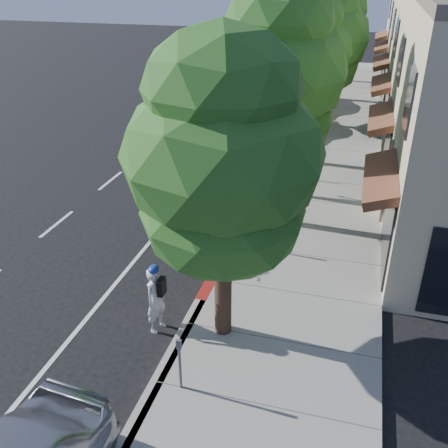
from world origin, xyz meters
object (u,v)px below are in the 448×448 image
(street_tree_2, at_px, (303,56))
(dark_suv_far, at_px, (312,71))
(street_tree_0, at_px, (223,161))
(street_tree_1, at_px, (277,78))
(bicycle, at_px, (206,255))
(pedestrian, at_px, (300,173))
(cyclist, at_px, (156,300))
(street_tree_4, at_px, (330,24))
(dark_sedan, at_px, (283,117))
(white_pickup, at_px, (296,95))
(street_tree_5, at_px, (337,13))
(street_tree_3, at_px, (319,40))
(silver_suv, at_px, (216,181))

(street_tree_2, xyz_separation_m, dark_suv_far, (-1.43, 17.80, -3.86))
(street_tree_0, bearing_deg, street_tree_1, 90.00)
(bicycle, xyz_separation_m, pedestrian, (1.93, 5.67, 0.58))
(cyclist, distance_m, bicycle, 3.01)
(street_tree_4, xyz_separation_m, bicycle, (-1.30, -21.25, -4.25))
(cyclist, distance_m, dark_sedan, 16.71)
(bicycle, relative_size, dark_sedan, 0.34)
(street_tree_0, relative_size, white_pickup, 1.15)
(street_tree_4, bearing_deg, street_tree_0, -90.00)
(street_tree_5, bearing_deg, dark_suv_far, -172.14)
(dark_sedan, bearing_deg, street_tree_3, 46.99)
(silver_suv, relative_size, pedestrian, 3.01)
(silver_suv, distance_m, dark_sedan, 9.06)
(street_tree_5, relative_size, silver_suv, 1.47)
(street_tree_5, distance_m, cyclist, 30.51)
(bicycle, relative_size, pedestrian, 0.96)
(street_tree_0, relative_size, pedestrian, 4.14)
(street_tree_1, relative_size, pedestrian, 4.52)
(white_pickup, bearing_deg, cyclist, -84.77)
(white_pickup, relative_size, dark_suv_far, 1.39)
(white_pickup, bearing_deg, street_tree_2, -75.68)
(dark_sedan, xyz_separation_m, pedestrian, (2.03, -8.08, 0.20))
(silver_suv, height_order, pedestrian, pedestrian)
(cyclist, distance_m, white_pickup, 21.52)
(street_tree_5, xyz_separation_m, cyclist, (-1.60, -30.21, -3.95))
(silver_suv, height_order, white_pickup, white_pickup)
(street_tree_5, height_order, bicycle, street_tree_5)
(street_tree_3, distance_m, pedestrian, 10.22)
(street_tree_5, bearing_deg, silver_suv, -96.08)
(dark_sedan, height_order, dark_suv_far, dark_sedan)
(street_tree_5, distance_m, dark_sedan, 14.15)
(street_tree_0, bearing_deg, bicycle, 115.30)
(street_tree_0, relative_size, street_tree_5, 0.94)
(street_tree_5, height_order, dark_sedan, street_tree_5)
(street_tree_0, bearing_deg, dark_suv_far, 92.74)
(pedestrian, bearing_deg, street_tree_5, -107.95)
(street_tree_2, height_order, bicycle, street_tree_2)
(street_tree_4, relative_size, dark_suv_far, 1.65)
(street_tree_3, relative_size, dark_suv_far, 1.67)
(pedestrian, bearing_deg, dark_sedan, -95.53)
(street_tree_3, bearing_deg, street_tree_5, 90.00)
(pedestrian, bearing_deg, dark_suv_far, -104.12)
(street_tree_1, distance_m, street_tree_2, 6.01)
(street_tree_4, height_order, dark_suv_far, street_tree_4)
(dark_sedan, bearing_deg, white_pickup, 90.02)
(street_tree_0, xyz_separation_m, street_tree_2, (-0.00, 12.00, 0.16))
(street_tree_0, bearing_deg, pedestrian, 85.74)
(street_tree_3, distance_m, dark_suv_far, 12.47)
(street_tree_3, bearing_deg, dark_sedan, -133.03)
(bicycle, bearing_deg, silver_suv, 34.39)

